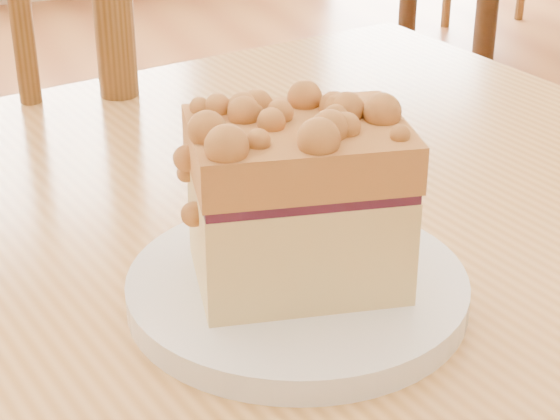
% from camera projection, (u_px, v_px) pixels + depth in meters
% --- Properties ---
extents(cafe_table_main, '(1.31, 1.00, 0.75)m').
position_uv_depth(cafe_table_main, '(86.00, 407.00, 0.70)').
color(cafe_table_main, tan).
rests_on(cafe_table_main, ground).
extents(plate, '(0.23, 0.23, 0.02)m').
position_uv_depth(plate, '(297.00, 290.00, 0.64)').
color(plate, white).
rests_on(plate, cafe_table_main).
extents(cake_slice, '(0.15, 0.12, 0.12)m').
position_uv_depth(cake_slice, '(296.00, 196.00, 0.61)').
color(cake_slice, '#EACC84').
rests_on(cake_slice, plate).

